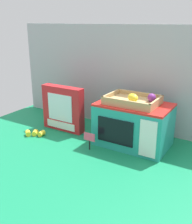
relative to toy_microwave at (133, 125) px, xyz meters
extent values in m
plane|color=#147A4C|center=(-0.19, -0.04, -0.12)|extent=(1.70, 1.70, 0.00)
cube|color=#A0A3A8|center=(-0.19, 0.24, 0.21)|extent=(1.61, 0.03, 0.67)
cube|color=teal|center=(0.00, 0.00, -0.01)|extent=(0.41, 0.26, 0.24)
cube|color=red|center=(0.00, 0.00, 0.12)|extent=(0.41, 0.26, 0.01)
cube|color=black|center=(-0.05, -0.13, -0.01)|extent=(0.21, 0.01, 0.14)
cube|color=white|center=(0.14, -0.13, -0.01)|extent=(0.09, 0.01, 0.20)
cube|color=tan|center=(-0.01, 0.00, 0.13)|extent=(0.29, 0.21, 0.02)
cube|color=tan|center=(-0.01, -0.10, 0.16)|extent=(0.29, 0.01, 0.02)
cube|color=tan|center=(-0.01, 0.10, 0.16)|extent=(0.29, 0.01, 0.02)
cube|color=tan|center=(-0.15, 0.00, 0.16)|extent=(0.01, 0.21, 0.02)
cube|color=tan|center=(0.13, 0.00, 0.16)|extent=(0.01, 0.21, 0.02)
sphere|color=#72287F|center=(0.09, 0.02, 0.17)|extent=(0.05, 0.05, 0.05)
ellipsoid|color=yellow|center=(0.00, -0.03, 0.17)|extent=(0.08, 0.07, 0.04)
cube|color=red|center=(-0.48, -0.03, 0.02)|extent=(0.29, 0.06, 0.29)
cube|color=silver|center=(-0.48, -0.06, 0.04)|extent=(0.19, 0.00, 0.18)
cube|color=white|center=(-0.48, -0.06, -0.08)|extent=(0.22, 0.00, 0.05)
cylinder|color=black|center=(-0.18, -0.19, -0.10)|extent=(0.01, 0.01, 0.06)
cube|color=#F44C6B|center=(-0.18, -0.19, -0.05)|extent=(0.07, 0.00, 0.05)
cylinder|color=yellow|center=(-0.54, -0.19, -0.11)|extent=(0.04, 0.05, 0.03)
cylinder|color=yellow|center=(-0.58, -0.20, -0.11)|extent=(0.05, 0.05, 0.03)
cylinder|color=yellow|center=(-0.61, -0.23, -0.11)|extent=(0.06, 0.05, 0.03)
camera|label=1|loc=(0.55, -1.32, 0.56)|focal=42.53mm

